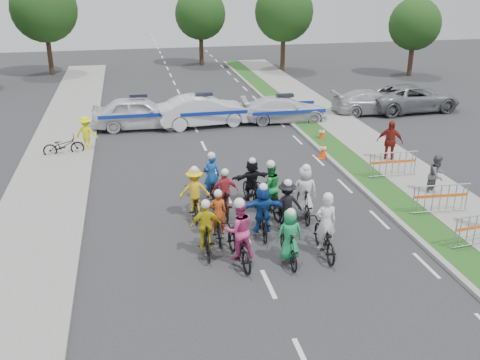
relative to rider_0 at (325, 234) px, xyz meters
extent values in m
plane|color=#28282B|center=(-1.99, -1.24, -0.65)|extent=(90.00, 90.00, 0.00)
cube|color=gray|center=(3.11, 3.76, -0.59)|extent=(0.20, 60.00, 0.12)
cube|color=#1F4416|center=(3.81, 3.76, -0.60)|extent=(1.20, 60.00, 0.11)
cube|color=gray|center=(5.61, 3.76, -0.59)|extent=(2.40, 60.00, 0.13)
cube|color=gray|center=(-8.49, 3.76, -0.59)|extent=(3.00, 60.00, 0.13)
imported|color=black|center=(0.00, 0.01, -0.14)|extent=(0.80, 1.99, 1.02)
imported|color=white|center=(0.00, -0.04, 0.38)|extent=(0.65, 0.45, 1.70)
sphere|color=white|center=(0.00, -0.09, 1.18)|extent=(0.30, 0.30, 0.30)
imported|color=black|center=(-1.16, -0.26, -0.16)|extent=(0.48, 1.65, 0.99)
imported|color=#1C9C54|center=(-1.16, -0.31, 0.27)|extent=(0.73, 0.48, 1.49)
sphere|color=white|center=(-1.16, -0.36, 0.95)|extent=(0.26, 0.26, 0.26)
imported|color=black|center=(-2.53, 0.05, -0.13)|extent=(0.91, 2.06, 1.05)
imported|color=#D0397D|center=(-2.53, 0.00, 0.40)|extent=(0.92, 0.75, 1.74)
sphere|color=white|center=(-2.53, -0.05, 1.23)|extent=(0.30, 0.30, 0.30)
imported|color=black|center=(-3.36, 0.72, -0.15)|extent=(0.51, 1.69, 1.01)
imported|color=yellow|center=(-3.36, 0.67, 0.28)|extent=(0.90, 0.39, 1.52)
sphere|color=white|center=(-3.36, 0.62, 0.98)|extent=(0.26, 0.26, 0.26)
imported|color=black|center=(-0.69, 1.62, -0.19)|extent=(0.66, 1.79, 0.93)
imported|color=black|center=(-0.69, 1.57, 0.30)|extent=(1.02, 0.60, 1.55)
sphere|color=white|center=(-0.69, 1.52, 1.03)|extent=(0.27, 0.27, 0.27)
imported|color=black|center=(-1.49, 1.51, -0.14)|extent=(0.59, 1.74, 1.03)
imported|color=#1647A5|center=(-1.49, 1.46, 0.30)|extent=(1.45, 0.55, 1.54)
sphere|color=white|center=(-1.49, 1.41, 1.01)|extent=(0.27, 0.27, 0.27)
imported|color=black|center=(-2.86, 1.59, -0.22)|extent=(0.72, 1.69, 0.86)
imported|color=#C74A18|center=(-2.86, 1.54, 0.24)|extent=(0.55, 0.39, 1.44)
sphere|color=white|center=(-2.86, 1.49, 0.90)|extent=(0.25, 0.25, 0.25)
imported|color=black|center=(0.16, 2.41, -0.09)|extent=(0.69, 1.90, 1.12)
imported|color=white|center=(0.16, 2.36, 0.37)|extent=(0.87, 0.61, 1.68)
sphere|color=white|center=(0.16, 2.31, 1.16)|extent=(0.29, 0.29, 0.29)
imported|color=black|center=(-0.87, 2.97, -0.15)|extent=(1.01, 2.02, 1.02)
imported|color=green|center=(-0.87, 2.92, 0.37)|extent=(0.92, 0.78, 1.69)
sphere|color=white|center=(-0.87, 2.87, 1.17)|extent=(0.29, 0.29, 0.29)
imported|color=black|center=(-2.37, 3.10, -0.15)|extent=(0.55, 1.69, 1.00)
imported|color=#CD3943|center=(-2.37, 3.05, 0.28)|extent=(0.90, 0.41, 1.50)
sphere|color=white|center=(-2.37, 3.00, 0.97)|extent=(0.26, 0.26, 0.26)
imported|color=black|center=(-3.35, 3.28, -0.18)|extent=(0.76, 1.85, 0.95)
imported|color=yellow|center=(-3.35, 3.23, 0.32)|extent=(1.06, 0.66, 1.58)
sphere|color=white|center=(-3.35, 3.18, 1.05)|extent=(0.27, 0.27, 0.27)
imported|color=black|center=(-1.26, 3.97, -0.15)|extent=(0.71, 1.71, 1.00)
imported|color=black|center=(-1.26, 3.92, 0.28)|extent=(1.44, 0.65, 1.50)
sphere|color=white|center=(-1.26, 3.87, 0.96)|extent=(0.26, 0.26, 0.26)
imported|color=black|center=(-2.61, 4.42, -0.17)|extent=(0.75, 1.89, 0.97)
imported|color=#1650A7|center=(-2.61, 4.37, 0.34)|extent=(0.61, 0.42, 1.62)
sphere|color=white|center=(-2.61, 4.32, 1.10)|extent=(0.28, 0.28, 0.28)
imported|color=silver|center=(-4.79, 14.42, 0.17)|extent=(4.93, 2.20, 1.65)
imported|color=silver|center=(-1.46, 14.21, 0.15)|extent=(5.01, 2.16, 1.60)
imported|color=silver|center=(2.92, 14.14, 0.02)|extent=(4.79, 2.27, 1.35)
imported|color=#B1B1B6|center=(8.29, 14.77, 0.01)|extent=(4.64, 2.02, 1.33)
imported|color=slate|center=(10.81, 14.84, 0.11)|extent=(5.65, 2.86, 1.53)
imported|color=#56565B|center=(5.49, 3.27, 0.13)|extent=(0.95, 0.89, 1.56)
imported|color=maroon|center=(5.44, 6.91, 0.27)|extent=(1.17, 0.92, 1.85)
imported|color=#F4FA0D|center=(-7.28, 11.37, 0.13)|extent=(1.13, 0.84, 1.56)
cube|color=#F24C0C|center=(2.91, 8.05, -0.64)|extent=(0.40, 0.40, 0.03)
cone|color=#F24C0C|center=(2.91, 8.05, -0.30)|extent=(0.36, 0.36, 0.70)
cylinder|color=silver|center=(2.91, 8.05, -0.20)|extent=(0.29, 0.29, 0.08)
cube|color=#F24C0C|center=(3.72, 10.46, -0.64)|extent=(0.40, 0.40, 0.03)
cone|color=#F24C0C|center=(3.72, 10.46, -0.30)|extent=(0.36, 0.36, 0.70)
cylinder|color=silver|center=(3.72, 10.46, -0.20)|extent=(0.29, 0.29, 0.08)
imported|color=black|center=(-8.27, 10.69, -0.19)|extent=(1.82, 0.85, 0.92)
cylinder|color=#382619|center=(7.01, 28.76, 0.97)|extent=(0.36, 0.36, 3.25)
sphere|color=#183C13|center=(7.01, 28.76, 3.90)|extent=(4.55, 4.55, 4.55)
cylinder|color=#382619|center=(16.01, 24.76, 0.72)|extent=(0.36, 0.36, 2.75)
sphere|color=#183C13|center=(16.01, 24.76, 3.20)|extent=(3.85, 3.85, 3.85)
cylinder|color=#382619|center=(-10.99, 30.76, 1.10)|extent=(0.36, 0.36, 3.50)
sphere|color=#183C13|center=(-10.99, 30.76, 4.25)|extent=(4.90, 4.90, 4.90)
cylinder|color=#382619|center=(1.01, 32.76, 0.85)|extent=(0.36, 0.36, 3.00)
sphere|color=#183C13|center=(1.01, 32.76, 3.55)|extent=(4.20, 4.20, 4.20)
camera|label=1|loc=(-5.22, -12.96, 7.19)|focal=40.00mm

